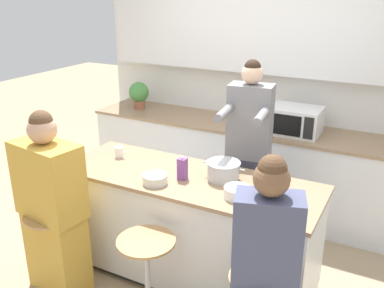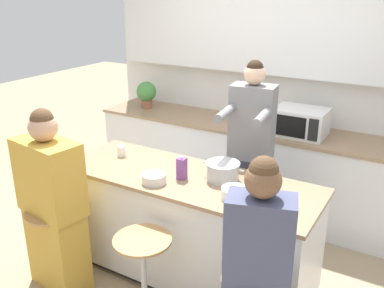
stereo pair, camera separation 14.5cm
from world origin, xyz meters
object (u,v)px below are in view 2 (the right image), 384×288
at_px(bar_stool_center, 144,273).
at_px(person_cooking, 250,161).
at_px(kitchen_island, 187,227).
at_px(person_seated_near, 257,282).
at_px(coffee_cup_near, 122,151).
at_px(microwave, 300,122).
at_px(potted_plant, 146,93).
at_px(cooking_pot, 223,171).
at_px(fruit_bowl, 154,178).
at_px(juice_carton, 182,168).
at_px(bar_stool_leftmost, 55,242).
at_px(person_wrapped_blanket, 53,208).

bearing_deg(bar_stool_center, person_cooking, 77.64).
bearing_deg(kitchen_island, person_seated_near, -36.54).
bearing_deg(coffee_cup_near, person_cooking, 28.48).
bearing_deg(microwave, potted_plant, 178.77).
xyz_separation_m(bar_stool_center, cooking_pot, (0.26, 0.69, 0.59)).
height_order(person_seated_near, microwave, person_seated_near).
distance_m(person_seated_near, potted_plant, 3.08).
distance_m(fruit_bowl, juice_carton, 0.23).
relative_size(person_cooking, cooking_pot, 5.07).
relative_size(person_cooking, microwave, 3.51).
bearing_deg(bar_stool_center, potted_plant, 125.24).
xyz_separation_m(kitchen_island, cooking_pot, (0.26, 0.09, 0.52)).
bearing_deg(person_cooking, cooking_pot, -98.38).
bearing_deg(person_cooking, juice_carton, -120.89).
height_order(kitchen_island, person_seated_near, person_seated_near).
distance_m(coffee_cup_near, potted_plant, 1.50).
distance_m(bar_stool_leftmost, potted_plant, 2.25).
height_order(person_wrapped_blanket, fruit_bowl, person_wrapped_blanket).
xyz_separation_m(bar_stool_leftmost, person_seated_near, (1.70, 0.01, 0.29)).
distance_m(person_cooking, potted_plant, 1.87).
relative_size(juice_carton, microwave, 0.37).
bearing_deg(microwave, coffee_cup_near, -132.87).
height_order(kitchen_island, bar_stool_leftmost, kitchen_island).
xyz_separation_m(cooking_pot, microwave, (0.20, 1.27, 0.09)).
relative_size(bar_stool_leftmost, person_cooking, 0.39).
bearing_deg(person_cooking, person_wrapped_blanket, -138.92).
bearing_deg(coffee_cup_near, kitchen_island, -6.50).
bearing_deg(person_cooking, kitchen_island, -121.26).
relative_size(kitchen_island, bar_stool_leftmost, 3.08).
bearing_deg(person_seated_near, fruit_bowl, 140.12).
xyz_separation_m(bar_stool_leftmost, person_wrapped_blanket, (0.02, 0.01, 0.31)).
height_order(person_seated_near, fruit_bowl, person_seated_near).
xyz_separation_m(kitchen_island, person_cooking, (0.27, 0.62, 0.42)).
bearing_deg(potted_plant, person_wrapped_blanket, -73.89).
bearing_deg(person_cooking, coffee_cup_near, -159.43).
xyz_separation_m(person_wrapped_blanket, juice_carton, (0.81, 0.59, 0.29)).
bearing_deg(cooking_pot, coffee_cup_near, -179.29).
bearing_deg(potted_plant, bar_stool_leftmost, -74.34).
xyz_separation_m(person_seated_near, fruit_bowl, (-1.02, 0.42, 0.26)).
height_order(bar_stool_center, coffee_cup_near, coffee_cup_near).
height_order(kitchen_island, person_cooking, person_cooking).
xyz_separation_m(kitchen_island, potted_plant, (-1.41, 1.40, 0.66)).
xyz_separation_m(coffee_cup_near, microwave, (1.19, 1.28, 0.11)).
bearing_deg(person_wrapped_blanket, microwave, 65.39).
height_order(bar_stool_center, juice_carton, juice_carton).
bearing_deg(cooking_pot, person_seated_near, -50.77).
bearing_deg(cooking_pot, person_cooking, 89.53).
distance_m(cooking_pot, fruit_bowl, 0.53).
bearing_deg(person_wrapped_blanket, cooking_pot, 42.19).
relative_size(coffee_cup_near, potted_plant, 0.32).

